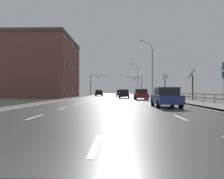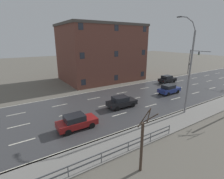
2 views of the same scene
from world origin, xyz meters
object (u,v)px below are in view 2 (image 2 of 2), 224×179
car_far_left (76,122)px  street_lamp_midground (189,68)px  traffic_signal_left (193,58)px  car_mid_centre (169,89)px  car_near_left (121,102)px  brick_building (101,53)px  car_far_right (167,79)px

car_far_left → street_lamp_midground: bearing=74.4°
traffic_signal_left → street_lamp_midground: bearing=-58.7°
street_lamp_midground → car_mid_centre: size_ratio=2.80×
car_near_left → traffic_signal_left: bearing=109.3°
traffic_signal_left → brick_building: size_ratio=0.37×
car_mid_centre → brick_building: brick_building is taller
car_far_left → car_far_right: size_ratio=1.00×
traffic_signal_left → car_far_right: traffic_signal_left is taller
car_mid_centre → brick_building: 17.57m
street_lamp_midground → traffic_signal_left: 27.78m
street_lamp_midground → car_far_left: size_ratio=2.82×
car_far_left → car_far_right: (-8.04, 23.61, 0.00)m
street_lamp_midground → brick_building: 22.54m
car_near_left → brick_building: 18.68m
car_near_left → car_mid_centre: same height
car_far_right → car_near_left: bearing=-70.9°
street_lamp_midground → car_far_right: (-11.58, 10.77, -4.86)m
car_near_left → brick_building: brick_building is taller
car_mid_centre → car_near_left: bearing=-88.2°
street_lamp_midground → car_far_right: bearing=137.1°
car_far_left → car_mid_centre: bearing=98.6°
car_far_left → car_near_left: 7.62m
traffic_signal_left → car_mid_centre: bearing=-66.7°
car_far_left → car_far_right: same height
car_far_right → brick_building: bearing=-138.0°
car_far_right → car_mid_centre: bearing=-48.7°
traffic_signal_left → car_near_left: traffic_signal_left is taller
brick_building → car_near_left: bearing=-20.5°
street_lamp_midground → traffic_signal_left: size_ratio=1.82×
car_far_left → car_near_left: size_ratio=0.98×
street_lamp_midground → car_far_right: 16.54m
car_near_left → brick_building: bearing=162.4°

